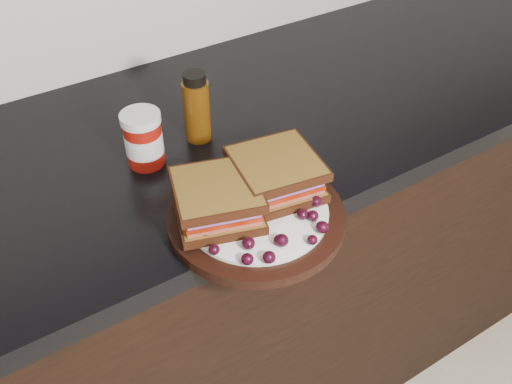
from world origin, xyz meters
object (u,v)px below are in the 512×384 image
at_px(sandwich_left, 217,200).
at_px(oil_bottle, 197,107).
at_px(condiment_jar, 143,139).
at_px(plate, 256,216).

distance_m(sandwich_left, oil_bottle, 0.24).
xyz_separation_m(condiment_jar, oil_bottle, (0.11, 0.02, 0.02)).
height_order(condiment_jar, oil_bottle, oil_bottle).
relative_size(plate, oil_bottle, 2.08).
xyz_separation_m(sandwich_left, condiment_jar, (-0.03, 0.21, -0.00)).
bearing_deg(condiment_jar, oil_bottle, 8.67).
height_order(plate, condiment_jar, condiment_jar).
bearing_deg(sandwich_left, plate, -4.74).
bearing_deg(plate, oil_bottle, 83.21).
bearing_deg(condiment_jar, sandwich_left, -81.98).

